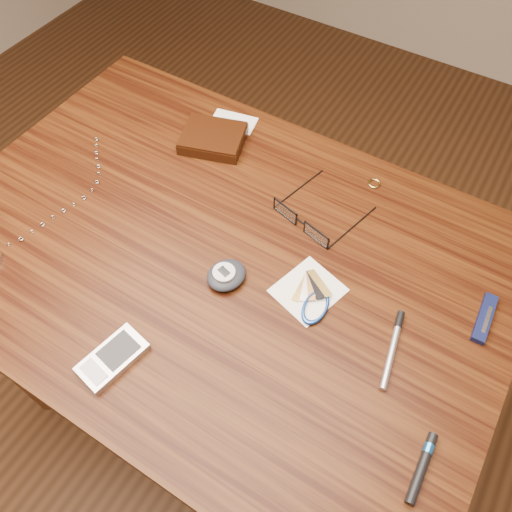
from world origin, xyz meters
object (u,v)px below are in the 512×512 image
at_px(pda_phone, 113,358).
at_px(pedometer, 226,275).
at_px(desk, 219,280).
at_px(silver_pen, 394,343).
at_px(eyeglasses, 304,221).
at_px(pocket_knife, 485,318).
at_px(notepad_keys, 312,298).
at_px(wallet_and_card, 213,138).

height_order(pda_phone, pedometer, pedometer).
xyz_separation_m(desk, silver_pen, (0.33, -0.01, 0.11)).
height_order(eyeglasses, pda_phone, eyeglasses).
bearing_deg(eyeglasses, pedometer, -108.29).
xyz_separation_m(desk, pocket_knife, (0.44, 0.11, 0.11)).
height_order(eyeglasses, silver_pen, eyeglasses).
bearing_deg(pda_phone, notepad_keys, 50.56).
bearing_deg(desk, pedometer, -40.03).
height_order(wallet_and_card, pocket_knife, wallet_and_card).
distance_m(pda_phone, pocket_knife, 0.57).
distance_m(desk, notepad_keys, 0.22).
bearing_deg(pda_phone, pedometer, 72.56).
bearing_deg(pedometer, silver_pen, 6.99).
bearing_deg(pedometer, pda_phone, -107.44).
relative_size(wallet_and_card, pda_phone, 1.63).
xyz_separation_m(pocket_knife, silver_pen, (-0.10, -0.11, -0.00)).
xyz_separation_m(eyeglasses, pocket_knife, (0.33, -0.02, -0.01)).
bearing_deg(desk, eyeglasses, 49.68).
bearing_deg(notepad_keys, pedometer, -163.81).
bearing_deg(pda_phone, silver_pen, 34.93).
distance_m(wallet_and_card, silver_pen, 0.53).
xyz_separation_m(pda_phone, pedometer, (0.07, 0.21, 0.00)).
xyz_separation_m(wallet_and_card, notepad_keys, (0.34, -0.22, -0.01)).
distance_m(wallet_and_card, notepad_keys, 0.40).
distance_m(eyeglasses, silver_pen, 0.26).
xyz_separation_m(desk, notepad_keys, (0.19, -0.00, 0.11)).
height_order(desk, wallet_and_card, wallet_and_card).
xyz_separation_m(notepad_keys, pocket_knife, (0.25, 0.11, 0.00)).
xyz_separation_m(pda_phone, silver_pen, (0.35, 0.24, -0.00)).
height_order(pedometer, silver_pen, pedometer).
xyz_separation_m(desk, eyeglasses, (0.10, 0.12, 0.12)).
bearing_deg(notepad_keys, desk, 179.50).
distance_m(desk, wallet_and_card, 0.29).
bearing_deg(wallet_and_card, eyeglasses, -19.95).
height_order(desk, eyeglasses, eyeglasses).
bearing_deg(wallet_and_card, pda_phone, -73.72).
xyz_separation_m(pedometer, notepad_keys, (0.14, 0.04, -0.01)).
distance_m(pedometer, pocket_knife, 0.41).
xyz_separation_m(wallet_and_card, pedometer, (0.20, -0.26, -0.00)).
bearing_deg(silver_pen, notepad_keys, 177.69).
relative_size(pedometer, notepad_keys, 0.66).
bearing_deg(notepad_keys, pocket_knife, 23.51).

